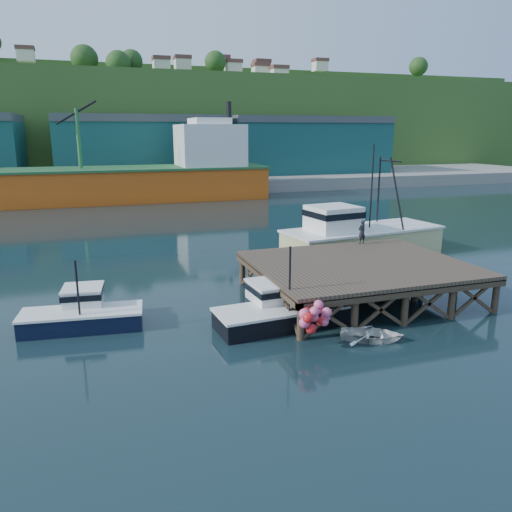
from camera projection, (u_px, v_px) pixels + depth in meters
name	position (u px, v px, depth m)	size (l,w,h in m)	color
ground	(270.00, 307.00, 27.93)	(300.00, 300.00, 0.00)	black
wharf	(360.00, 266.00, 28.97)	(12.00, 10.00, 2.62)	brown
far_quay	(141.00, 179.00, 92.10)	(160.00, 40.00, 2.00)	gray
warehouse_mid	(142.00, 149.00, 86.16)	(28.00, 16.00, 9.00)	#174C4B
warehouse_right	(301.00, 148.00, 95.36)	(30.00, 16.00, 9.00)	#174C4B
cargo_ship	(94.00, 178.00, 68.70)	(55.50, 10.00, 13.75)	#DE5914
hillside	(125.00, 125.00, 117.27)	(220.00, 50.00, 22.00)	#2D511E
boat_navy	(82.00, 313.00, 24.92)	(6.07, 3.51, 3.67)	black
boat_black	(281.00, 309.00, 25.34)	(7.07, 5.93, 4.27)	black
trawler	(359.00, 234.00, 39.07)	(13.31, 6.26, 8.58)	#CFC986
dinghy	(372.00, 334.00, 23.39)	(2.10, 2.94, 0.61)	white
dockworker	(362.00, 232.00, 33.78)	(0.60, 0.39, 1.64)	black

